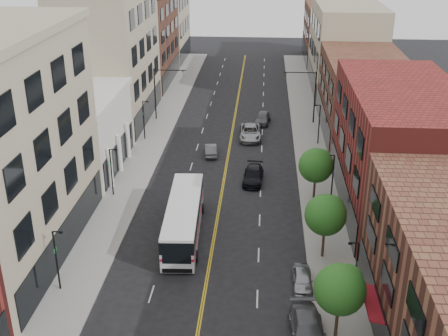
% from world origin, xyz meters
% --- Properties ---
extents(sidewalk_left, '(4.00, 110.00, 0.15)m').
position_xyz_m(sidewalk_left, '(-10.00, 35.00, 0.07)').
color(sidewalk_left, gray).
rests_on(sidewalk_left, ground).
extents(sidewalk_right, '(4.00, 110.00, 0.15)m').
position_xyz_m(sidewalk_right, '(10.00, 35.00, 0.07)').
color(sidewalk_right, gray).
rests_on(sidewalk_right, ground).
extents(bldg_l_white, '(10.00, 14.00, 8.00)m').
position_xyz_m(bldg_l_white, '(-17.00, 31.00, 4.00)').
color(bldg_l_white, silver).
rests_on(bldg_l_white, ground).
extents(bldg_l_far_a, '(10.00, 20.00, 18.00)m').
position_xyz_m(bldg_l_far_a, '(-17.00, 48.00, 9.00)').
color(bldg_l_far_a, tan).
rests_on(bldg_l_far_a, ground).
extents(bldg_l_far_b, '(10.00, 20.00, 15.00)m').
position_xyz_m(bldg_l_far_b, '(-17.00, 68.00, 7.50)').
color(bldg_l_far_b, brown).
rests_on(bldg_l_far_b, ground).
extents(bldg_l_far_c, '(10.00, 16.00, 20.00)m').
position_xyz_m(bldg_l_far_c, '(-17.00, 86.00, 10.00)').
color(bldg_l_far_c, tan).
rests_on(bldg_l_far_c, ground).
extents(bldg_r_mid, '(10.00, 22.00, 12.00)m').
position_xyz_m(bldg_r_mid, '(17.00, 24.00, 6.00)').
color(bldg_r_mid, maroon).
rests_on(bldg_r_mid, ground).
extents(bldg_r_far_a, '(10.00, 20.00, 10.00)m').
position_xyz_m(bldg_r_far_a, '(17.00, 45.00, 5.00)').
color(bldg_r_far_a, brown).
rests_on(bldg_r_far_a, ground).
extents(bldg_r_far_b, '(10.00, 22.00, 14.00)m').
position_xyz_m(bldg_r_far_b, '(17.00, 66.00, 7.00)').
color(bldg_r_far_b, tan).
rests_on(bldg_r_far_b, ground).
extents(bldg_r_far_c, '(10.00, 18.00, 11.00)m').
position_xyz_m(bldg_r_far_c, '(17.00, 86.00, 5.50)').
color(bldg_r_far_c, brown).
rests_on(bldg_r_far_c, ground).
extents(tree_r_1, '(3.40, 3.40, 5.59)m').
position_xyz_m(tree_r_1, '(9.39, 4.07, 4.13)').
color(tree_r_1, black).
rests_on(tree_r_1, sidewalk_right).
extents(tree_r_2, '(3.40, 3.40, 5.59)m').
position_xyz_m(tree_r_2, '(9.39, 14.07, 4.13)').
color(tree_r_2, black).
rests_on(tree_r_2, sidewalk_right).
extents(tree_r_3, '(3.40, 3.40, 5.59)m').
position_xyz_m(tree_r_3, '(9.39, 24.07, 4.13)').
color(tree_r_3, black).
rests_on(tree_r_3, sidewalk_right).
extents(lamp_l_1, '(0.81, 0.55, 5.05)m').
position_xyz_m(lamp_l_1, '(-10.95, 8.00, 2.97)').
color(lamp_l_1, black).
rests_on(lamp_l_1, sidewalk_left).
extents(lamp_l_2, '(0.81, 0.55, 5.05)m').
position_xyz_m(lamp_l_2, '(-10.95, 24.00, 2.97)').
color(lamp_l_2, black).
rests_on(lamp_l_2, sidewalk_left).
extents(lamp_l_3, '(0.81, 0.55, 5.05)m').
position_xyz_m(lamp_l_3, '(-10.95, 40.00, 2.97)').
color(lamp_l_3, black).
rests_on(lamp_l_3, sidewalk_left).
extents(lamp_r_1, '(0.81, 0.55, 5.05)m').
position_xyz_m(lamp_r_1, '(10.95, 8.00, 2.97)').
color(lamp_r_1, black).
rests_on(lamp_r_1, sidewalk_right).
extents(lamp_r_2, '(0.81, 0.55, 5.05)m').
position_xyz_m(lamp_r_2, '(10.95, 24.00, 2.97)').
color(lamp_r_2, black).
rests_on(lamp_r_2, sidewalk_right).
extents(lamp_r_3, '(0.81, 0.55, 5.05)m').
position_xyz_m(lamp_r_3, '(10.95, 40.00, 2.97)').
color(lamp_r_3, black).
rests_on(lamp_r_3, sidewalk_right).
extents(signal_mast_left, '(4.49, 0.18, 7.20)m').
position_xyz_m(signal_mast_left, '(-10.27, 48.00, 4.65)').
color(signal_mast_left, black).
rests_on(signal_mast_left, sidewalk_left).
extents(signal_mast_right, '(4.49, 0.18, 7.20)m').
position_xyz_m(signal_mast_right, '(10.27, 48.00, 4.65)').
color(signal_mast_right, black).
rests_on(signal_mast_right, sidewalk_right).
extents(city_bus, '(3.50, 12.68, 3.23)m').
position_xyz_m(city_bus, '(-2.70, 16.75, 1.88)').
color(city_bus, silver).
rests_on(city_bus, ground).
extents(car_parked_mid, '(2.61, 5.71, 1.62)m').
position_xyz_m(car_parked_mid, '(7.40, 3.64, 0.81)').
color(car_parked_mid, '#54545A').
rests_on(car_parked_mid, ground).
extents(car_parked_far, '(1.55, 3.79, 1.28)m').
position_xyz_m(car_parked_far, '(7.40, 9.82, 0.64)').
color(car_parked_far, '#96989D').
rests_on(car_parked_far, ground).
extents(car_lane_behind, '(1.81, 4.00, 1.27)m').
position_xyz_m(car_lane_behind, '(-2.09, 35.60, 0.64)').
color(car_lane_behind, '#525257').
rests_on(car_lane_behind, ground).
extents(car_lane_a, '(2.33, 5.16, 1.47)m').
position_xyz_m(car_lane_a, '(3.18, 28.47, 0.73)').
color(car_lane_a, black).
rests_on(car_lane_a, ground).
extents(car_lane_b, '(2.95, 6.05, 1.65)m').
position_xyz_m(car_lane_b, '(2.46, 41.59, 0.83)').
color(car_lane_b, '#97999E').
rests_on(car_lane_b, ground).
extents(car_lane_c, '(2.43, 4.77, 1.55)m').
position_xyz_m(car_lane_c, '(4.00, 47.52, 0.78)').
color(car_lane_c, '#515055').
rests_on(car_lane_c, ground).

